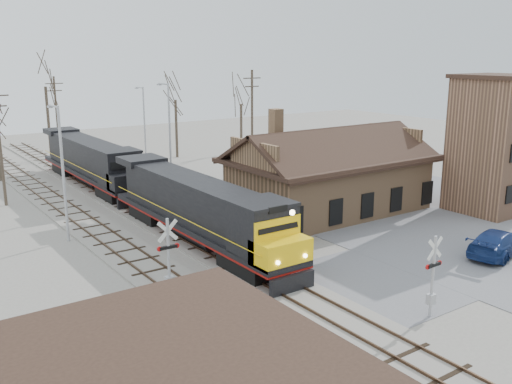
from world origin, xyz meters
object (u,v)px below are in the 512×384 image
Objects in this scene: depot at (329,180)px; locomotive_lead at (201,210)px; signal_tower at (496,145)px; locomotive_trailing at (92,162)px; parked_car at (498,243)px.

depot is 0.78× the size of locomotive_lead.
locomotive_lead is (-22.39, 5.52, -2.81)m from signal_tower.
locomotive_trailing is 3.61× the size of parked_car.
locomotive_lead is at bearing 166.15° from signal_tower.
signal_tower is 11.57m from parked_car.
depot is 1.48× the size of signal_tower.
depot is 2.81× the size of parked_car.
parked_car is at bearing -144.56° from signal_tower.
locomotive_trailing is at bearing 11.45° from parked_car.
parked_car is at bearing -66.61° from locomotive_trailing.
locomotive_lead is at bearing -90.00° from locomotive_trailing.
signal_tower is 1.91× the size of parked_car.
locomotive_trailing is 34.37m from parked_car.
locomotive_lead is 3.61× the size of parked_car.
signal_tower reaches higher than parked_car.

